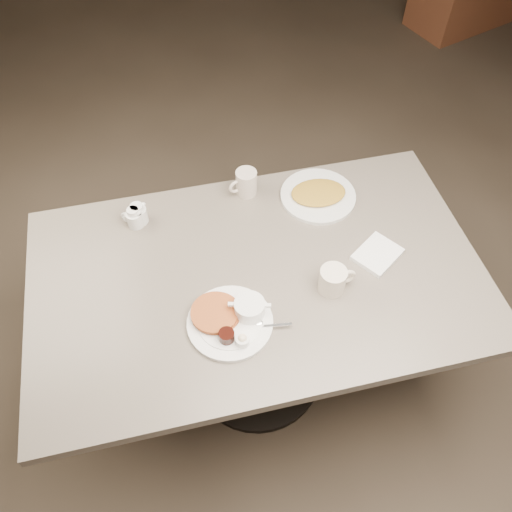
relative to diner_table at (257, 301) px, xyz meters
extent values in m
cube|color=#4C3F33|center=(0.00, 0.00, -0.59)|extent=(7.00, 8.00, 0.02)
cube|color=slate|center=(0.00, 0.00, 0.15)|extent=(1.50, 0.90, 0.04)
cylinder|color=black|center=(0.00, 0.00, -0.21)|extent=(0.14, 0.14, 0.69)
cylinder|color=black|center=(0.00, 0.00, -0.57)|extent=(0.56, 0.56, 0.03)
cylinder|color=white|center=(-0.13, -0.17, 0.18)|extent=(0.33, 0.33, 0.01)
cylinder|color=white|center=(-0.13, -0.17, 0.19)|extent=(0.25, 0.25, 0.00)
cylinder|color=#B35725|center=(-0.16, -0.13, 0.19)|extent=(0.19, 0.19, 0.01)
cylinder|color=#B35725|center=(-0.17, -0.14, 0.20)|extent=(0.18, 0.18, 0.01)
cylinder|color=white|center=(-0.06, -0.15, 0.21)|extent=(0.12, 0.12, 0.05)
cube|color=white|center=(-0.11, -0.14, 0.23)|extent=(0.02, 0.02, 0.01)
cube|color=white|center=(-0.01, -0.17, 0.23)|extent=(0.02, 0.02, 0.01)
ellipsoid|color=white|center=(-0.07, -0.14, 0.22)|extent=(0.05, 0.05, 0.03)
ellipsoid|color=white|center=(-0.05, -0.16, 0.22)|extent=(0.05, 0.05, 0.02)
cylinder|color=black|center=(-0.15, -0.23, 0.20)|extent=(0.06, 0.06, 0.04)
cylinder|color=white|center=(-0.10, -0.25, 0.20)|extent=(0.05, 0.05, 0.03)
ellipsoid|color=#FFE6BF|center=(-0.10, -0.25, 0.21)|extent=(0.03, 0.03, 0.02)
cube|color=white|center=(0.00, -0.21, 0.19)|extent=(0.11, 0.02, 0.00)
ellipsoid|color=white|center=(-0.04, -0.19, 0.19)|extent=(0.04, 0.03, 0.01)
cylinder|color=white|center=(0.22, -0.11, 0.21)|extent=(0.09, 0.09, 0.09)
cylinder|color=#2A231F|center=(0.22, -0.11, 0.25)|extent=(0.07, 0.07, 0.01)
torus|color=white|center=(0.27, -0.11, 0.21)|extent=(0.06, 0.02, 0.06)
cube|color=white|center=(0.41, -0.02, 0.18)|extent=(0.19, 0.19, 0.02)
cylinder|color=beige|center=(0.05, 0.38, 0.22)|extent=(0.10, 0.10, 0.10)
torus|color=beige|center=(0.00, 0.36, 0.22)|extent=(0.06, 0.03, 0.06)
cylinder|color=white|center=(-0.36, 0.32, 0.20)|extent=(0.07, 0.07, 0.06)
cylinder|color=white|center=(-0.36, 0.32, 0.24)|extent=(0.05, 0.05, 0.02)
cone|color=white|center=(-0.33, 0.33, 0.24)|extent=(0.02, 0.02, 0.02)
torus|color=white|center=(-0.39, 0.32, 0.20)|extent=(0.05, 0.02, 0.05)
cylinder|color=white|center=(-0.37, 0.31, 0.20)|extent=(0.06, 0.06, 0.06)
cylinder|color=white|center=(-0.37, 0.31, 0.24)|extent=(0.04, 0.04, 0.02)
cone|color=white|center=(-0.35, 0.30, 0.24)|extent=(0.03, 0.03, 0.02)
torus|color=white|center=(-0.40, 0.32, 0.20)|extent=(0.04, 0.03, 0.04)
cylinder|color=white|center=(0.30, 0.29, 0.18)|extent=(0.30, 0.30, 0.01)
ellipsoid|color=#B98D2B|center=(0.30, 0.29, 0.19)|extent=(0.21, 0.16, 0.02)
camera|label=1|loc=(-0.23, -0.98, 1.58)|focal=36.63mm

